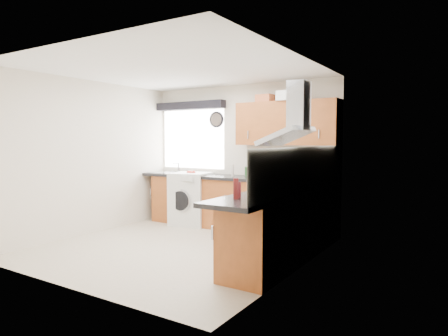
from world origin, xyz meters
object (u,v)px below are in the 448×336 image
Objects in this scene: oven at (284,227)px; upper_cabinets at (287,123)px; extractor_hood at (292,121)px; washing_machine at (191,199)px.

upper_cabinets is (-0.55, 1.32, 1.38)m from oven.
upper_cabinets is at bearing 112.54° from oven.
oven is 1.35m from extractor_hood.
extractor_hood is 2.95m from washing_machine.
extractor_hood reaches higher than washing_machine.
oven is 2.55m from washing_machine.
upper_cabinets reaches higher than washing_machine.
extractor_hood reaches higher than oven.
washing_machine is at bearing 154.49° from oven.
upper_cabinets is (-0.65, 1.33, 0.03)m from extractor_hood.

